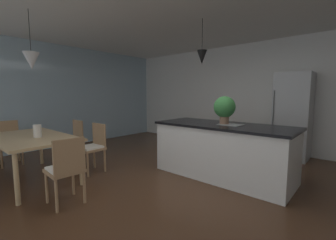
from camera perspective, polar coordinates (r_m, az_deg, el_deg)
name	(u,v)px	position (r m, az deg, el deg)	size (l,w,h in m)	color
ground_plane	(176,188)	(3.56, 2.12, -16.91)	(10.00, 8.40, 0.04)	#4C301E
wall_back_kitchen	(257,96)	(6.15, 21.77, 5.62)	(10.00, 0.12, 2.70)	white
window_wall_left_glazing	(58,96)	(6.62, -26.40, 5.44)	(0.06, 8.40, 2.70)	#9EB7C6
dining_table	(30,140)	(4.25, -31.76, -4.40)	(1.78, 1.01, 0.73)	tan
chair_kitchen_end	(66,168)	(3.14, -24.63, -11.15)	(0.42, 0.42, 0.87)	#A87F56
chair_far_right	(93,146)	(4.27, -18.61, -6.29)	(0.41, 0.41, 0.87)	#A87F56
chair_window_end	(9,141)	(5.49, -35.52, -4.38)	(0.43, 0.43, 0.87)	#A87F56
chair_far_left	(72,140)	(4.97, -23.30, -4.72)	(0.40, 0.40, 0.87)	#A87F56
kitchen_island	(222,150)	(3.94, 13.76, -7.40)	(2.28, 0.97, 0.91)	white
refrigerator	(293,116)	(5.54, 29.24, 0.85)	(0.69, 0.67, 1.86)	#B2B5B7
pendant_over_table	(31,61)	(4.19, -31.54, 12.79)	(0.24, 0.24, 0.91)	black
pendant_over_island_main	(202,57)	(4.10, 8.67, 15.61)	(0.17, 0.17, 0.77)	black
potted_plant_on_island	(225,108)	(3.82, 14.26, 3.03)	(0.36, 0.36, 0.47)	#8C664C
vase_on_dining_table	(37,131)	(4.06, -30.42, -2.44)	(0.12, 0.12, 0.20)	silver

